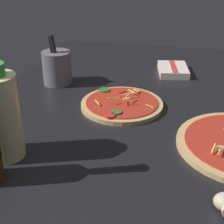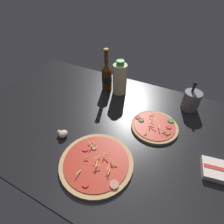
% 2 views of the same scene
% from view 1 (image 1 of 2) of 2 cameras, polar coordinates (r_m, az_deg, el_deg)
% --- Properties ---
extents(counter_slab, '(1.60, 0.90, 0.03)m').
position_cam_1_polar(counter_slab, '(0.80, 4.43, -5.94)').
color(counter_slab, black).
rests_on(counter_slab, ground).
extents(pizza_far, '(0.23, 0.23, 0.04)m').
position_cam_1_polar(pizza_far, '(0.95, 1.63, 1.33)').
color(pizza_far, tan).
rests_on(pizza_far, counter_slab).
extents(oil_bottle, '(0.08, 0.08, 0.21)m').
position_cam_1_polar(oil_bottle, '(0.74, -18.07, -0.59)').
color(oil_bottle, beige).
rests_on(oil_bottle, counter_slab).
extents(utensil_crock, '(0.09, 0.09, 0.16)m').
position_cam_1_polar(utensil_crock, '(1.11, -9.15, 7.36)').
color(utensil_crock, slate).
rests_on(utensil_crock, counter_slab).
extents(dish_towel, '(0.15, 0.12, 0.03)m').
position_cam_1_polar(dish_towel, '(1.21, 10.10, 6.91)').
color(dish_towel, beige).
rests_on(dish_towel, counter_slab).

